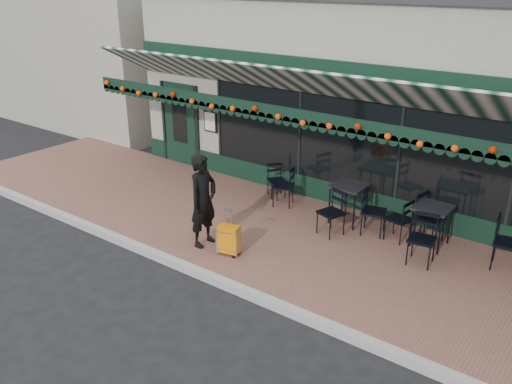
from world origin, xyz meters
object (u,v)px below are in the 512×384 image
Objects in this scene: chair_a_right at (430,218)px; chair_b_right at (374,212)px; woman at (203,201)px; chair_a_front at (422,240)px; chair_a_left at (398,219)px; chair_b_front at (331,213)px; chair_a_extra at (508,244)px; suitcase at (229,240)px; chair_solo at (276,181)px; cafe_table_a at (433,210)px; chair_b_left at (283,186)px; cafe_table_b at (349,189)px.

chair_b_right is (-1.01, -0.36, -0.01)m from chair_a_right.
woman reaches higher than chair_a_front.
chair_a_front reaches higher than chair_a_left.
chair_a_extra is at bearing 29.57° from chair_b_front.
chair_a_extra is at bearing -102.23° from chair_b_right.
chair_solo is (-0.90, 2.85, 0.09)m from suitcase.
chair_a_front is at bearing 15.66° from chair_b_front.
chair_b_right is at bearing -77.89° from chair_a_left.
cafe_table_a is at bearing 40.42° from chair_b_front.
chair_a_extra is at bearing -88.70° from chair_a_right.
suitcase reaches higher than chair_solo.
suitcase is 1.12× the size of cafe_table_a.
chair_a_right is at bearing 73.31° from chair_b_left.
chair_b_front reaches higher than cafe_table_b.
chair_b_left reaches higher than chair_a_left.
chair_a_right is at bearing 94.83° from chair_a_front.
chair_b_front is (-3.15, -0.66, -0.03)m from chair_a_extra.
chair_a_left is 0.90× the size of chair_a_right.
chair_a_left is 0.60m from chair_a_right.
cafe_table_b is at bearing -89.54° from chair_a_left.
chair_a_extra reaches higher than cafe_table_a.
chair_a_left is at bearing -6.98° from cafe_table_b.
chair_a_right reaches higher than cafe_table_b.
chair_b_right is at bearing 120.25° from chair_a_right.
chair_solo is (-2.00, 0.26, -0.36)m from cafe_table_b.
chair_b_left is at bearing -5.00° from woman.
chair_a_front is 1.20× the size of chair_solo.
woman is at bearing -143.91° from cafe_table_a.
suitcase is 2.85m from cafe_table_b.
chair_a_right is at bearing 129.85° from chair_a_left.
suitcase is 3.89m from cafe_table_a.
chair_a_extra is at bearing -1.08° from cafe_table_b.
woman reaches higher than chair_a_extra.
woman is 3.08m from cafe_table_b.
chair_b_front is (0.00, -0.72, -0.30)m from cafe_table_b.
cafe_table_b is 1.22m from chair_a_left.
chair_a_front reaches higher than cafe_table_b.
cafe_table_a is 0.93× the size of chair_a_left.
chair_a_left is 0.92× the size of chair_b_right.
chair_a_left is 0.92× the size of chair_a_front.
suitcase reaches higher than chair_a_left.
cafe_table_b is at bearing -35.97° from woman.
chair_a_left is at bearing -165.16° from cafe_table_a.
suitcase is 4.95m from chair_a_extra.
cafe_table_a is at bearing -143.36° from chair_a_right.
chair_a_extra is 2.49m from chair_b_right.
chair_b_right is (2.41, 2.36, -0.44)m from woman.
chair_b_right is at bearing -169.77° from cafe_table_a.
chair_b_left reaches higher than chair_solo.
woman is 3.80m from chair_a_left.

